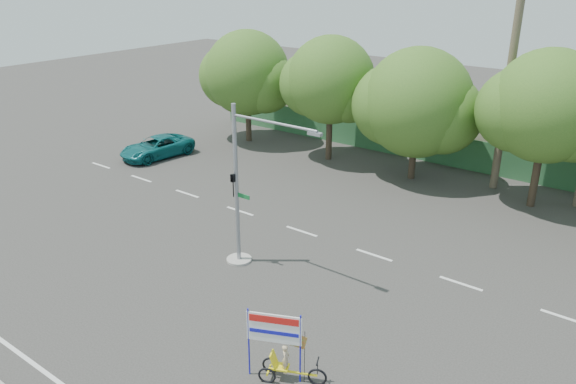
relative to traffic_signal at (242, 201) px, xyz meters
The scene contains 11 objects.
ground 5.40m from the traffic_signal, 61.13° to the right, with size 120.00×120.00×0.00m, color #33302D.
fence 17.76m from the traffic_signal, 82.85° to the left, with size 38.00×0.08×2.00m, color #336B3D.
building_left 23.38m from the traffic_signal, 109.52° to the left, with size 12.00×8.00×4.00m, color beige.
tree_far_left 18.45m from the traffic_signal, 130.22° to the left, with size 7.14×6.00×7.96m.
tree_left 14.99m from the traffic_signal, 109.08° to the left, with size 6.66×5.60×8.07m.
tree_center 14.15m from the traffic_signal, 85.33° to the left, with size 7.62×6.40×7.85m.
tree_right 16.38m from the traffic_signal, 59.83° to the left, with size 6.90×5.80×8.36m.
palm_short 17.56m from the traffic_signal, 69.84° to the left, with size 3.73×3.79×14.45m.
traffic_signal is the anchor object (origin of this frame).
trike_billboard 7.83m from the traffic_signal, 39.77° to the right, with size 2.32×1.21×2.48m.
pickup_truck 16.19m from the traffic_signal, 152.49° to the left, with size 2.32×5.02×1.40m, color #0D6061.
Camera 1 is at (12.29, -12.00, 12.06)m, focal length 35.00 mm.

